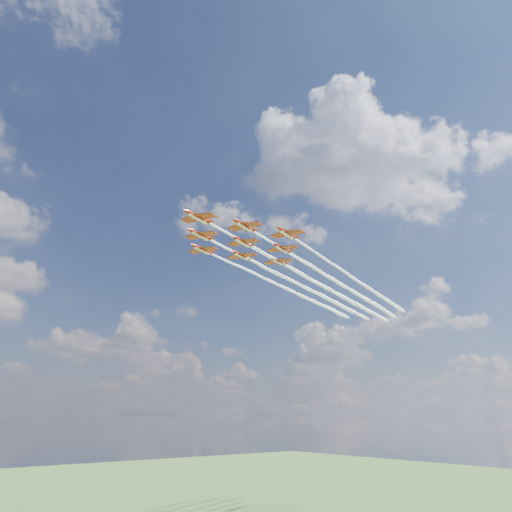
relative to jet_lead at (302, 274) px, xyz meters
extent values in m
cylinder|color=#A92209|center=(-56.84, -22.14, 0.00)|extent=(7.85, 3.93, 1.10)
cone|color=#A92209|center=(-61.50, -23.95, 0.00)|extent=(2.26, 1.75, 1.10)
cone|color=#A92209|center=(-52.46, -20.43, 0.00)|extent=(1.76, 1.48, 1.00)
ellipsoid|color=black|center=(-58.70, -22.86, 0.45)|extent=(2.27, 1.60, 0.72)
cube|color=#A92209|center=(-56.38, -21.96, -0.05)|extent=(6.32, 9.73, 0.14)
cube|color=#A92209|center=(-53.12, -20.69, 0.00)|extent=(2.61, 3.86, 0.12)
cube|color=#A92209|center=(-52.93, -20.61, 0.90)|extent=(1.54, 0.71, 1.80)
cube|color=white|center=(-56.84, -22.14, -0.50)|extent=(7.31, 3.56, 0.12)
cylinder|color=#A92209|center=(-44.33, -24.76, 0.00)|extent=(7.85, 3.93, 1.10)
cone|color=#A92209|center=(-48.99, -26.57, 0.00)|extent=(2.26, 1.75, 1.10)
cone|color=#A92209|center=(-39.95, -23.05, 0.00)|extent=(1.76, 1.48, 1.00)
ellipsoid|color=black|center=(-46.19, -25.48, 0.45)|extent=(2.27, 1.60, 0.72)
cube|color=#A92209|center=(-43.86, -24.58, -0.05)|extent=(6.32, 9.73, 0.14)
cube|color=#A92209|center=(-40.60, -23.31, 0.00)|extent=(2.61, 3.86, 0.12)
cube|color=#A92209|center=(-40.42, -23.23, 0.90)|extent=(1.54, 0.71, 1.80)
cube|color=white|center=(-44.33, -24.76, -0.50)|extent=(7.31, 3.56, 0.12)
cylinder|color=#A92209|center=(-49.40, -11.75, 0.00)|extent=(7.85, 3.93, 1.10)
cone|color=#A92209|center=(-54.05, -13.56, 0.00)|extent=(2.26, 1.75, 1.10)
cone|color=#A92209|center=(-45.02, -10.04, 0.00)|extent=(1.76, 1.48, 1.00)
ellipsoid|color=black|center=(-51.26, -12.47, 0.45)|extent=(2.27, 1.60, 0.72)
cube|color=#A92209|center=(-48.93, -11.56, -0.05)|extent=(6.32, 9.73, 0.14)
cube|color=#A92209|center=(-45.67, -10.29, 0.00)|extent=(2.61, 3.86, 0.12)
cube|color=#A92209|center=(-45.48, -10.22, 0.90)|extent=(1.54, 0.71, 1.80)
cube|color=white|center=(-49.40, -11.75, -0.50)|extent=(7.31, 3.56, 0.12)
cylinder|color=#A92209|center=(-31.81, -27.38, 0.00)|extent=(7.85, 3.93, 1.10)
cone|color=#A92209|center=(-36.47, -29.19, 0.00)|extent=(2.26, 1.75, 1.10)
cone|color=#A92209|center=(-27.44, -25.67, 0.00)|extent=(1.76, 1.48, 1.00)
ellipsoid|color=black|center=(-33.68, -28.10, 0.45)|extent=(2.27, 1.60, 0.72)
cube|color=#A92209|center=(-31.35, -27.20, -0.05)|extent=(6.32, 9.73, 0.14)
cube|color=#A92209|center=(-28.09, -25.93, 0.00)|extent=(2.61, 3.86, 0.12)
cube|color=#A92209|center=(-27.90, -25.85, 0.90)|extent=(1.54, 0.71, 1.80)
cube|color=white|center=(-31.81, -27.38, -0.50)|extent=(7.31, 3.56, 0.12)
cylinder|color=#A92209|center=(-36.88, -14.37, 0.00)|extent=(7.85, 3.93, 1.10)
cone|color=#A92209|center=(-41.54, -16.18, 0.00)|extent=(2.26, 1.75, 1.10)
cone|color=#A92209|center=(-32.50, -12.66, 0.00)|extent=(1.76, 1.48, 1.00)
ellipsoid|color=black|center=(-38.75, -15.09, 0.45)|extent=(2.27, 1.60, 0.72)
cube|color=#A92209|center=(-36.42, -14.18, -0.05)|extent=(6.32, 9.73, 0.14)
cube|color=#A92209|center=(-33.16, -12.91, 0.00)|extent=(2.61, 3.86, 0.12)
cube|color=#A92209|center=(-32.97, -12.84, 0.90)|extent=(1.54, 0.71, 1.80)
cube|color=white|center=(-36.88, -14.37, -0.50)|extent=(7.31, 3.56, 0.12)
cylinder|color=#A92209|center=(-41.95, -1.35, 0.00)|extent=(7.85, 3.93, 1.10)
cone|color=#A92209|center=(-46.61, -3.17, 0.00)|extent=(2.26, 1.75, 1.10)
cone|color=#A92209|center=(-37.57, 0.35, 0.00)|extent=(1.76, 1.48, 1.00)
ellipsoid|color=black|center=(-43.81, -2.08, 0.45)|extent=(2.27, 1.60, 0.72)
cube|color=#A92209|center=(-41.49, -1.17, -0.05)|extent=(6.32, 9.73, 0.14)
cube|color=#A92209|center=(-38.23, 0.10, 0.00)|extent=(2.61, 3.86, 0.12)
cube|color=#A92209|center=(-38.04, 0.17, 0.90)|extent=(1.54, 0.71, 1.80)
cube|color=white|center=(-41.95, -1.35, -0.50)|extent=(7.31, 3.56, 0.12)
cylinder|color=#A92209|center=(-24.37, -16.98, 0.00)|extent=(7.85, 3.93, 1.10)
cone|color=#A92209|center=(-29.03, -18.80, 0.00)|extent=(2.26, 1.75, 1.10)
cone|color=#A92209|center=(-19.99, -15.28, 0.00)|extent=(1.76, 1.48, 1.00)
ellipsoid|color=black|center=(-26.23, -17.71, 0.45)|extent=(2.27, 1.60, 0.72)
cube|color=#A92209|center=(-23.90, -16.80, -0.05)|extent=(6.32, 9.73, 0.14)
cube|color=#A92209|center=(-20.64, -15.53, 0.00)|extent=(2.61, 3.86, 0.12)
cube|color=#A92209|center=(-20.46, -15.46, 0.90)|extent=(1.54, 0.71, 1.80)
cube|color=white|center=(-24.37, -16.98, -0.50)|extent=(7.31, 3.56, 0.12)
cylinder|color=#A92209|center=(-29.44, -3.97, 0.00)|extent=(7.85, 3.93, 1.10)
cone|color=#A92209|center=(-34.10, -5.79, 0.00)|extent=(2.26, 1.75, 1.10)
cone|color=#A92209|center=(-25.06, -2.27, 0.00)|extent=(1.76, 1.48, 1.00)
ellipsoid|color=black|center=(-31.30, -4.70, 0.45)|extent=(2.27, 1.60, 0.72)
cube|color=#A92209|center=(-28.97, -3.79, -0.05)|extent=(6.32, 9.73, 0.14)
cube|color=#A92209|center=(-25.71, -2.52, 0.00)|extent=(2.61, 3.86, 0.12)
cube|color=#A92209|center=(-25.53, -2.45, 0.90)|extent=(1.54, 0.71, 1.80)
cube|color=white|center=(-29.44, -3.97, -0.50)|extent=(7.31, 3.56, 0.12)
cylinder|color=#A92209|center=(-16.92, -6.59, 0.00)|extent=(7.85, 3.93, 1.10)
cone|color=#A92209|center=(-21.58, -8.41, 0.00)|extent=(2.26, 1.75, 1.10)
cone|color=#A92209|center=(-12.55, -4.89, 0.00)|extent=(1.76, 1.48, 1.00)
ellipsoid|color=black|center=(-18.79, -7.32, 0.45)|extent=(2.27, 1.60, 0.72)
cube|color=#A92209|center=(-16.46, -6.41, -0.05)|extent=(6.32, 9.73, 0.14)
cube|color=#A92209|center=(-13.20, -5.14, 0.00)|extent=(2.61, 3.86, 0.12)
cube|color=#A92209|center=(-13.01, -5.07, 0.90)|extent=(1.54, 0.71, 1.80)
cube|color=white|center=(-16.92, -6.59, -0.50)|extent=(7.31, 3.56, 0.12)
camera|label=1|loc=(-117.54, -120.63, -46.48)|focal=35.00mm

